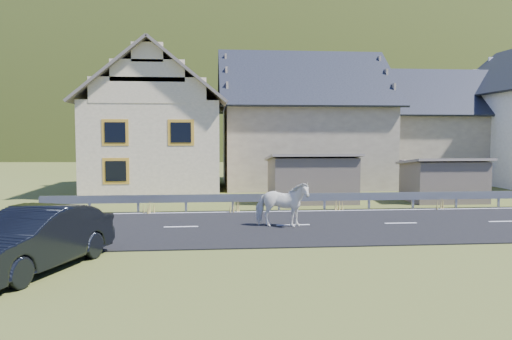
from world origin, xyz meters
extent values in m
plane|color=#46501C|center=(0.00, 0.00, 0.00)|extent=(160.00, 160.00, 0.00)
cube|color=black|center=(0.00, 0.00, 0.02)|extent=(60.00, 7.00, 0.04)
cube|color=silver|center=(0.00, 0.00, 0.04)|extent=(60.00, 6.60, 0.01)
cube|color=#93969B|center=(0.00, 3.68, 0.58)|extent=(28.00, 0.08, 0.34)
cube|color=#93969B|center=(-14.00, 3.70, 0.35)|extent=(0.10, 0.06, 0.70)
cube|color=#93969B|center=(-12.00, 3.70, 0.35)|extent=(0.10, 0.06, 0.70)
cube|color=#93969B|center=(-10.00, 3.70, 0.35)|extent=(0.10, 0.06, 0.70)
cube|color=#93969B|center=(-8.00, 3.70, 0.35)|extent=(0.10, 0.06, 0.70)
cube|color=#93969B|center=(-6.00, 3.70, 0.35)|extent=(0.10, 0.06, 0.70)
cube|color=#93969B|center=(-4.00, 3.70, 0.35)|extent=(0.10, 0.06, 0.70)
cube|color=#93969B|center=(-2.00, 3.70, 0.35)|extent=(0.10, 0.06, 0.70)
cube|color=#93969B|center=(0.00, 3.70, 0.35)|extent=(0.10, 0.06, 0.70)
cube|color=#93969B|center=(2.00, 3.70, 0.35)|extent=(0.10, 0.06, 0.70)
cube|color=#93969B|center=(4.00, 3.70, 0.35)|extent=(0.10, 0.06, 0.70)
cube|color=#93969B|center=(6.00, 3.70, 0.35)|extent=(0.10, 0.06, 0.70)
cube|color=#6F6355|center=(-2.00, 6.50, 1.10)|extent=(4.30, 3.30, 2.40)
cube|color=#6F6355|center=(4.50, 6.00, 1.00)|extent=(3.80, 2.90, 2.20)
cube|color=#F9E2B5|center=(-10.00, 12.00, 2.50)|extent=(7.00, 9.00, 5.00)
cube|color=gold|center=(-11.60, 7.50, 3.40)|extent=(1.30, 0.12, 1.30)
cube|color=gold|center=(-8.40, 7.50, 3.40)|extent=(1.30, 0.12, 1.30)
cube|color=gold|center=(-11.60, 7.50, 1.50)|extent=(1.30, 0.12, 1.30)
cube|color=tan|center=(-12.00, 13.50, 6.56)|extent=(0.70, 0.70, 2.40)
cube|color=tan|center=(-1.00, 15.00, 2.50)|extent=(10.00, 9.00, 5.00)
cube|color=tan|center=(9.00, 17.00, 2.30)|extent=(9.00, 8.00, 4.60)
ellipsoid|color=#283610|center=(5.00, 180.00, -20.00)|extent=(440.00, 280.00, 260.00)
ellipsoid|color=black|center=(-55.00, 110.00, 6.00)|extent=(76.00, 50.00, 28.00)
imported|color=white|center=(-4.45, -0.31, 0.84)|extent=(1.18, 2.02, 1.60)
imported|color=black|center=(-11.20, -5.26, 0.76)|extent=(3.11, 4.92, 1.53)
camera|label=1|loc=(-6.95, -17.55, 3.27)|focal=35.00mm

